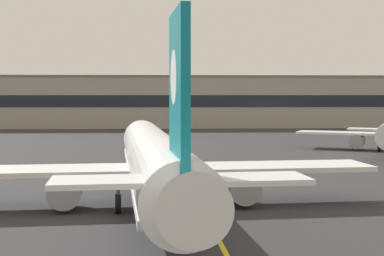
% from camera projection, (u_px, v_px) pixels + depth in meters
% --- Properties ---
extents(taxiway_centreline, '(6.94, 179.89, 0.01)m').
position_uv_depth(taxiway_centreline, '(184.00, 175.00, 56.87)').
color(taxiway_centreline, yellow).
rests_on(taxiway_centreline, ground).
extents(airliner_foreground, '(32.29, 41.53, 11.65)m').
position_uv_depth(airliner_foreground, '(155.00, 160.00, 40.46)').
color(airliner_foreground, white).
rests_on(airliner_foreground, ground).
extents(safety_cone_by_nose_gear, '(0.44, 0.44, 0.55)m').
position_uv_depth(safety_cone_by_nose_gear, '(155.00, 173.00, 56.24)').
color(safety_cone_by_nose_gear, orange).
rests_on(safety_cone_by_nose_gear, ground).
extents(terminal_building, '(164.73, 12.40, 12.68)m').
position_uv_depth(terminal_building, '(162.00, 102.00, 140.10)').
color(terminal_building, '#9E998E').
rests_on(terminal_building, ground).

